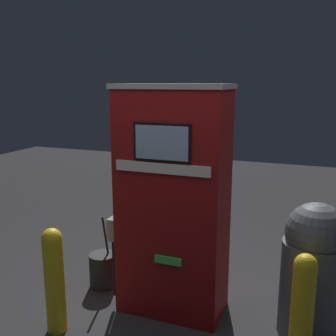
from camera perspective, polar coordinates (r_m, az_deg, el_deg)
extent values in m
plane|color=#2D2D30|center=(3.47, -0.77, -21.44)|extent=(14.00, 14.00, 0.00)
cube|color=maroon|center=(3.42, 0.75, -12.21)|extent=(0.87, 0.49, 1.02)
cube|color=maroon|center=(3.15, 0.80, 3.55)|extent=(0.87, 0.49, 0.86)
cube|color=#99999E|center=(3.12, 0.82, 11.79)|extent=(0.90, 0.52, 0.04)
cube|color=black|center=(2.92, -0.90, 3.69)|extent=(0.45, 0.01, 0.29)
cube|color=#9EB2D1|center=(2.91, -0.95, 3.67)|extent=(0.42, 0.01, 0.25)
cube|color=silver|center=(2.95, -0.92, -0.06)|extent=(0.76, 0.02, 0.08)
cube|color=#33D84C|center=(3.17, 0.02, -13.28)|extent=(0.22, 0.02, 0.06)
cube|color=#99999E|center=(3.45, -7.38, -8.46)|extent=(0.09, 0.22, 0.19)
cylinder|color=black|center=(3.53, -7.80, -14.17)|extent=(0.03, 0.03, 0.51)
cylinder|color=yellow|center=(3.30, -16.11, -16.03)|extent=(0.16, 0.16, 0.78)
sphere|color=yellow|center=(3.14, -16.54, -9.75)|extent=(0.16, 0.16, 0.16)
cylinder|color=#51565B|center=(3.35, 20.09, -16.10)|extent=(0.48, 0.48, 0.76)
sphere|color=#51565B|center=(3.16, 20.71, -8.77)|extent=(0.46, 0.46, 0.46)
cylinder|color=yellow|center=(2.97, 18.81, -19.86)|extent=(0.15, 0.15, 0.77)
sphere|color=yellow|center=(2.79, 19.37, -13.14)|extent=(0.15, 0.15, 0.15)
cylinder|color=#262628|center=(3.96, -9.41, -14.38)|extent=(0.26, 0.26, 0.32)
cylinder|color=black|center=(3.80, -9.08, -9.75)|extent=(0.02, 0.11, 0.42)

